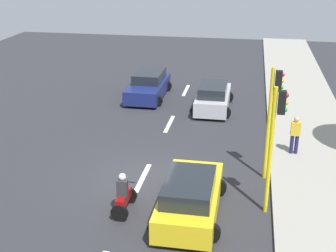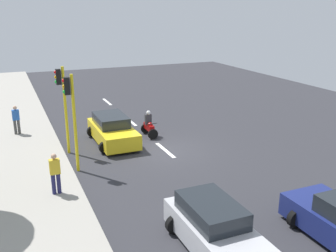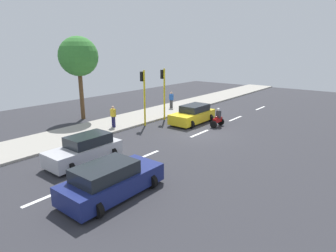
{
  "view_description": "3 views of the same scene",
  "coord_description": "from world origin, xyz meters",
  "px_view_note": "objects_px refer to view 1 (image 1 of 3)",
  "views": [
    {
      "loc": [
        3.9,
        -15.83,
        8.63
      ],
      "look_at": [
        0.76,
        1.4,
        1.72
      ],
      "focal_mm": 49.26,
      "sensor_mm": 36.0,
      "label": 1
    },
    {
      "loc": [
        7.45,
        17.67,
        7.22
      ],
      "look_at": [
        0.04,
        0.46,
        1.48
      ],
      "focal_mm": 41.26,
      "sensor_mm": 36.0,
      "label": 2
    },
    {
      "loc": [
        -10.88,
        17.44,
        6.13
      ],
      "look_at": [
        0.56,
        3.1,
        1.15
      ],
      "focal_mm": 30.5,
      "sensor_mm": 36.0,
      "label": 3
    }
  ],
  "objects_px": {
    "traffic_light_corner": "(273,108)",
    "car_dark_blue": "(148,86)",
    "motorcycle": "(124,196)",
    "car_silver": "(213,97)",
    "traffic_light_midblock": "(275,134)",
    "pedestrian_near_signal": "(295,134)",
    "car_yellow_cab": "(190,197)"
  },
  "relations": [
    {
      "from": "car_silver",
      "to": "pedestrian_near_signal",
      "type": "xyz_separation_m",
      "value": [
        4.01,
        -5.53,
        0.35
      ]
    },
    {
      "from": "car_dark_blue",
      "to": "pedestrian_near_signal",
      "type": "bearing_deg",
      "value": -41.5
    },
    {
      "from": "motorcycle",
      "to": "traffic_light_midblock",
      "type": "xyz_separation_m",
      "value": [
        4.9,
        0.93,
        2.29
      ]
    },
    {
      "from": "motorcycle",
      "to": "pedestrian_near_signal",
      "type": "relative_size",
      "value": 0.91
    },
    {
      "from": "motorcycle",
      "to": "traffic_light_corner",
      "type": "xyz_separation_m",
      "value": [
        4.9,
        3.44,
        2.29
      ]
    },
    {
      "from": "pedestrian_near_signal",
      "to": "traffic_light_midblock",
      "type": "distance_m",
      "value": 5.26
    },
    {
      "from": "car_yellow_cab",
      "to": "pedestrian_near_signal",
      "type": "height_order",
      "value": "pedestrian_near_signal"
    },
    {
      "from": "traffic_light_corner",
      "to": "motorcycle",
      "type": "bearing_deg",
      "value": -144.93
    },
    {
      "from": "car_yellow_cab",
      "to": "traffic_light_corner",
      "type": "height_order",
      "value": "traffic_light_corner"
    },
    {
      "from": "car_silver",
      "to": "traffic_light_corner",
      "type": "bearing_deg",
      "value": -69.94
    },
    {
      "from": "car_yellow_cab",
      "to": "traffic_light_corner",
      "type": "relative_size",
      "value": 0.98
    },
    {
      "from": "traffic_light_corner",
      "to": "car_dark_blue",
      "type": "bearing_deg",
      "value": 126.28
    },
    {
      "from": "car_yellow_cab",
      "to": "pedestrian_near_signal",
      "type": "distance_m",
      "value": 6.69
    },
    {
      "from": "car_silver",
      "to": "traffic_light_corner",
      "type": "distance_m",
      "value": 8.59
    },
    {
      "from": "pedestrian_near_signal",
      "to": "traffic_light_midblock",
      "type": "bearing_deg",
      "value": -103.71
    },
    {
      "from": "motorcycle",
      "to": "traffic_light_corner",
      "type": "distance_m",
      "value": 6.41
    },
    {
      "from": "car_yellow_cab",
      "to": "pedestrian_near_signal",
      "type": "bearing_deg",
      "value": 55.22
    },
    {
      "from": "car_silver",
      "to": "car_yellow_cab",
      "type": "distance_m",
      "value": 11.02
    },
    {
      "from": "traffic_light_corner",
      "to": "traffic_light_midblock",
      "type": "relative_size",
      "value": 1.0
    },
    {
      "from": "car_silver",
      "to": "car_dark_blue",
      "type": "height_order",
      "value": "same"
    },
    {
      "from": "pedestrian_near_signal",
      "to": "traffic_light_midblock",
      "type": "xyz_separation_m",
      "value": [
        -1.17,
        -4.78,
        1.87
      ]
    },
    {
      "from": "pedestrian_near_signal",
      "to": "motorcycle",
      "type": "bearing_deg",
      "value": -136.77
    },
    {
      "from": "motorcycle",
      "to": "traffic_light_corner",
      "type": "bearing_deg",
      "value": 35.07
    },
    {
      "from": "car_yellow_cab",
      "to": "motorcycle",
      "type": "relative_size",
      "value": 2.89
    },
    {
      "from": "car_silver",
      "to": "pedestrian_near_signal",
      "type": "relative_size",
      "value": 2.47
    },
    {
      "from": "car_silver",
      "to": "car_yellow_cab",
      "type": "height_order",
      "value": "same"
    },
    {
      "from": "motorcycle",
      "to": "traffic_light_midblock",
      "type": "distance_m",
      "value": 5.49
    },
    {
      "from": "car_silver",
      "to": "traffic_light_midblock",
      "type": "bearing_deg",
      "value": -74.57
    },
    {
      "from": "motorcycle",
      "to": "pedestrian_near_signal",
      "type": "bearing_deg",
      "value": 43.23
    },
    {
      "from": "car_yellow_cab",
      "to": "traffic_light_midblock",
      "type": "distance_m",
      "value": 3.53
    },
    {
      "from": "motorcycle",
      "to": "pedestrian_near_signal",
      "type": "xyz_separation_m",
      "value": [
        6.07,
        5.7,
        0.42
      ]
    },
    {
      "from": "car_dark_blue",
      "to": "pedestrian_near_signal",
      "type": "distance_m",
      "value": 10.77
    }
  ]
}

